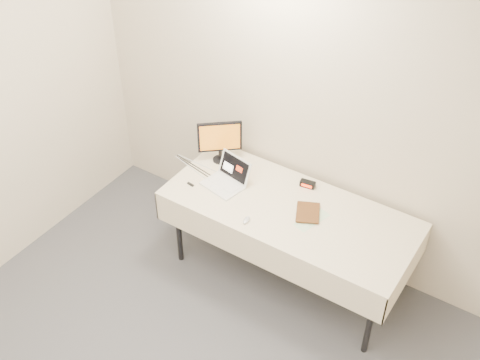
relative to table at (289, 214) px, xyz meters
The scene contains 9 objects.
back_wall 0.81m from the table, 90.00° to the left, with size 4.00×0.10×2.70m, color beige.
table is the anchor object (origin of this frame).
laptop 0.55m from the table, behind, with size 0.34×0.33×0.20m.
monitor 0.82m from the table, 164.95° to the left, with size 0.28×0.24×0.36m.
book 0.19m from the table, 15.85° to the right, with size 0.16×0.02×0.22m, color brown.
alarm_clock 0.30m from the table, 91.41° to the left, with size 0.12×0.06×0.05m.
clicker 0.35m from the table, 122.84° to the right, with size 0.04×0.08×0.02m, color #B4B4B7.
paper_form 0.21m from the table, ahead, with size 0.11×0.27×0.00m, color beige.
usb_dongle 0.79m from the table, 166.66° to the right, with size 0.06×0.02×0.01m, color black.
Camera 1 is at (1.49, -0.89, 3.64)m, focal length 45.00 mm.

